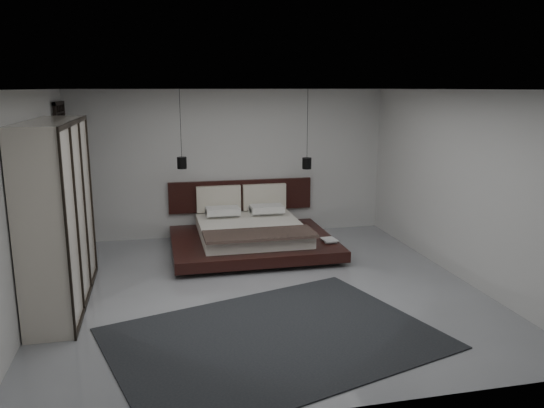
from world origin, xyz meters
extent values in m
plane|color=gray|center=(0.00, 0.00, 0.00)|extent=(6.00, 6.00, 0.00)
plane|color=white|center=(0.00, 0.00, 2.80)|extent=(6.00, 6.00, 0.00)
plane|color=#B8B8B5|center=(0.00, 3.00, 1.40)|extent=(6.00, 0.00, 6.00)
plane|color=#B8B8B5|center=(0.00, -3.00, 1.40)|extent=(6.00, 0.00, 6.00)
plane|color=#B8B8B5|center=(-3.00, 0.00, 1.40)|extent=(0.00, 6.00, 6.00)
plane|color=#B8B8B5|center=(3.00, 0.00, 1.40)|extent=(0.00, 6.00, 6.00)
cube|color=black|center=(-2.95, 2.45, 1.30)|extent=(0.05, 0.90, 2.60)
cube|color=black|center=(0.17, 1.75, 0.04)|extent=(2.18, 1.79, 0.08)
cube|color=black|center=(0.17, 1.75, 0.17)|extent=(2.78, 2.28, 0.18)
cube|color=silver|center=(0.17, 1.88, 0.37)|extent=(1.79, 1.99, 0.22)
cube|color=black|center=(0.17, 1.10, 0.50)|extent=(1.81, 0.70, 0.05)
cube|color=silver|center=(-0.25, 2.64, 0.54)|extent=(0.62, 0.40, 0.12)
cube|color=silver|center=(0.58, 2.64, 0.54)|extent=(0.62, 0.40, 0.12)
cube|color=silver|center=(-0.25, 2.50, 0.60)|extent=(0.62, 0.40, 0.12)
cube|color=silver|center=(0.58, 2.50, 0.60)|extent=(0.62, 0.40, 0.12)
cube|color=black|center=(0.17, 2.96, 0.78)|extent=(2.78, 0.08, 0.60)
cube|color=beige|center=(-0.28, 2.87, 0.75)|extent=(0.84, 0.10, 0.50)
cube|color=beige|center=(0.61, 2.87, 0.75)|extent=(0.84, 0.10, 0.50)
imported|color=#99724C|center=(1.31, 1.25, 0.27)|extent=(0.24, 0.30, 0.03)
imported|color=#99724C|center=(1.29, 1.22, 0.30)|extent=(0.25, 0.32, 0.02)
cylinder|color=black|center=(-0.97, 2.35, 2.22)|extent=(0.01, 0.01, 1.17)
cylinder|color=black|center=(-0.97, 2.35, 1.53)|extent=(0.17, 0.17, 0.21)
cylinder|color=#FFE0B2|center=(-0.97, 2.35, 1.44)|extent=(0.13, 0.13, 0.01)
cylinder|color=black|center=(1.31, 2.35, 2.18)|extent=(0.01, 0.01, 1.24)
cylinder|color=black|center=(1.31, 2.35, 1.45)|extent=(0.17, 0.17, 0.21)
cylinder|color=#FFE0B2|center=(1.31, 2.35, 1.37)|extent=(0.13, 0.13, 0.01)
cube|color=beige|center=(-2.70, 0.13, 1.21)|extent=(0.56, 2.42, 2.42)
cube|color=black|center=(-2.41, 0.13, 2.39)|extent=(0.03, 2.42, 0.06)
cube|color=black|center=(-2.41, 0.13, 0.03)|extent=(0.03, 2.42, 0.06)
cube|color=black|center=(-2.41, -1.08, 1.21)|extent=(0.03, 0.05, 2.42)
cube|color=black|center=(-2.41, -0.28, 1.21)|extent=(0.03, 0.05, 2.42)
cube|color=black|center=(-2.41, 0.53, 1.21)|extent=(0.03, 0.05, 2.42)
cube|color=black|center=(-2.41, 1.34, 1.21)|extent=(0.03, 0.05, 2.42)
cube|color=black|center=(-0.19, -1.54, 0.01)|extent=(4.18, 3.50, 0.02)
camera|label=1|loc=(-1.42, -7.01, 2.82)|focal=35.00mm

